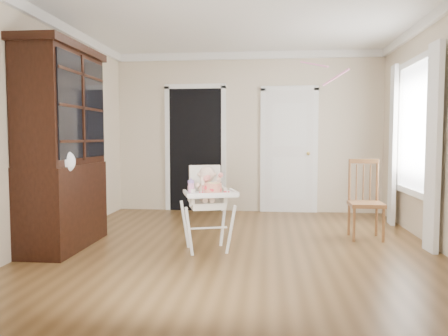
# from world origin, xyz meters

# --- Properties ---
(floor) EXTENTS (5.00, 5.00, 0.00)m
(floor) POSITION_xyz_m (0.00, 0.00, 0.00)
(floor) COLOR brown
(floor) RESTS_ON ground
(ceiling) EXTENTS (5.00, 5.00, 0.00)m
(ceiling) POSITION_xyz_m (0.00, 0.00, 2.70)
(ceiling) COLOR white
(ceiling) RESTS_ON wall_back
(wall_back) EXTENTS (4.50, 0.00, 4.50)m
(wall_back) POSITION_xyz_m (0.00, 2.50, 1.35)
(wall_back) COLOR beige
(wall_back) RESTS_ON floor
(wall_left) EXTENTS (0.00, 5.00, 5.00)m
(wall_left) POSITION_xyz_m (-2.25, 0.00, 1.35)
(wall_left) COLOR beige
(wall_left) RESTS_ON floor
(wall_right) EXTENTS (0.00, 5.00, 5.00)m
(wall_right) POSITION_xyz_m (2.25, 0.00, 1.35)
(wall_right) COLOR beige
(wall_right) RESTS_ON floor
(crown_molding) EXTENTS (4.50, 5.00, 0.12)m
(crown_molding) POSITION_xyz_m (0.00, 0.00, 2.64)
(crown_molding) COLOR white
(crown_molding) RESTS_ON ceiling
(doorway) EXTENTS (1.06, 0.05, 2.22)m
(doorway) POSITION_xyz_m (-0.90, 2.48, 1.11)
(doorway) COLOR black
(doorway) RESTS_ON wall_back
(closet_door) EXTENTS (0.96, 0.09, 2.13)m
(closet_door) POSITION_xyz_m (0.70, 2.48, 1.02)
(closet_door) COLOR white
(closet_door) RESTS_ON wall_back
(window_right) EXTENTS (0.13, 1.84, 2.30)m
(window_right) POSITION_xyz_m (2.18, 0.80, 1.29)
(window_right) COLOR white
(window_right) RESTS_ON wall_right
(high_chair) EXTENTS (0.72, 0.82, 0.97)m
(high_chair) POSITION_xyz_m (-0.32, -0.19, 0.60)
(high_chair) COLOR white
(high_chair) RESTS_ON floor
(baby) EXTENTS (0.31, 0.22, 0.41)m
(baby) POSITION_xyz_m (-0.33, -0.17, 0.73)
(baby) COLOR beige
(baby) RESTS_ON high_chair
(cake) EXTENTS (0.24, 0.24, 0.11)m
(cake) POSITION_xyz_m (-0.23, -0.43, 0.73)
(cake) COLOR silver
(cake) RESTS_ON high_chair
(sippy_cup) EXTENTS (0.07, 0.07, 0.17)m
(sippy_cup) POSITION_xyz_m (-0.48, -0.36, 0.75)
(sippy_cup) COLOR pink
(sippy_cup) RESTS_ON high_chair
(china_cabinet) EXTENTS (0.61, 1.36, 2.30)m
(china_cabinet) POSITION_xyz_m (-1.99, -0.20, 1.15)
(china_cabinet) COLOR black
(china_cabinet) RESTS_ON floor
(dining_chair) EXTENTS (0.41, 0.41, 0.99)m
(dining_chair) POSITION_xyz_m (1.57, 0.61, 0.46)
(dining_chair) COLOR brown
(dining_chair) RESTS_ON floor
(streamer) EXTENTS (0.33, 0.40, 0.15)m
(streamer) POSITION_xyz_m (0.93, 0.87, 2.22)
(streamer) COLOR pink
(streamer) RESTS_ON ceiling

